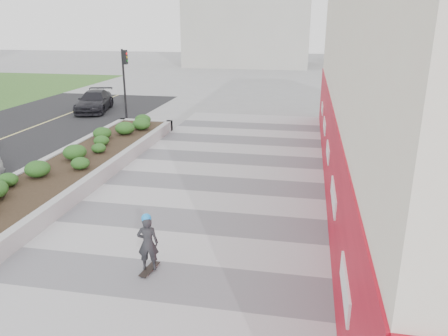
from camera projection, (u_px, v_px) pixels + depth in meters
The scene contains 8 objects.
ground at pixel (126, 332), 8.36m from camera, with size 160.00×160.00×0.00m, color gray.
walkway at pixel (173, 254), 11.15m from camera, with size 8.00×36.00×0.01m, color #A8A8AD.
building at pixel (428, 76), 14.22m from camera, with size 6.04×24.08×8.00m.
planter at pixel (59, 175), 15.72m from camera, with size 3.00×18.00×0.90m.
traffic_signal_near at pixel (125, 75), 25.06m from camera, with size 0.33×0.28×4.20m.
manhole_cover at pixel (192, 256), 11.06m from camera, with size 0.44×0.44×0.01m, color #595654.
skateboarder at pixel (148, 243), 10.15m from camera, with size 0.55×0.74×1.50m.
car_dark at pixel (94, 101), 28.88m from camera, with size 1.86×4.56×1.32m, color black.
Camera 1 is at (3.14, -6.45, 5.64)m, focal length 35.00 mm.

